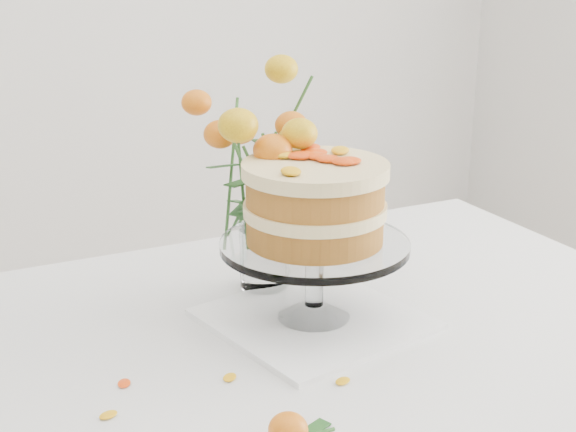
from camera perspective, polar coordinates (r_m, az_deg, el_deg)
name	(u,v)px	position (r m, az deg, el deg)	size (l,w,h in m)	color
table	(276,378)	(1.33, -0.85, -11.48)	(1.43, 0.93, 0.76)	#A87B62
napkin	(314,319)	(1.33, 1.84, -7.34)	(0.31, 0.31, 0.01)	white
cake_stand	(315,211)	(1.26, 1.93, 0.36)	(0.30, 0.30, 0.27)	silver
rose_vase	(263,153)	(1.37, -1.78, 4.51)	(0.35, 0.35, 0.43)	silver
loose_rose_far	(288,430)	(1.02, 0.04, -14.95)	(0.09, 0.05, 0.04)	#CE5A0A
stray_petal_a	(230,378)	(1.17, -4.17, -11.39)	(0.03, 0.02, 0.00)	#F5AC0F
stray_petal_b	(305,375)	(1.17, 1.20, -11.22)	(0.03, 0.02, 0.00)	#F5AC0F
stray_petal_c	(343,381)	(1.16, 3.91, -11.65)	(0.03, 0.02, 0.00)	#F5AC0F
stray_petal_d	(124,384)	(1.18, -11.57, -11.60)	(0.03, 0.02, 0.00)	#F5AC0F
stray_petal_e	(108,415)	(1.11, -12.66, -13.66)	(0.03, 0.02, 0.00)	#F5AC0F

